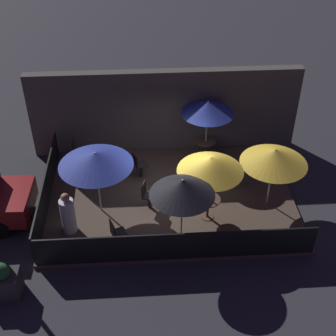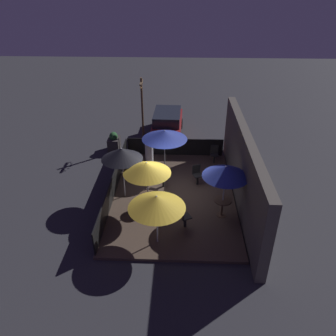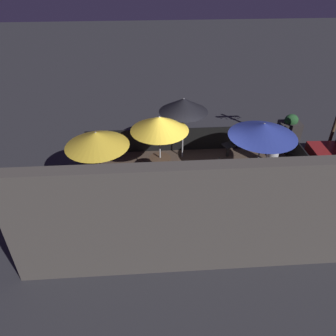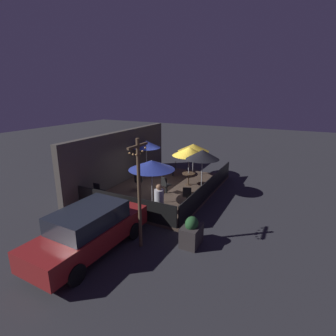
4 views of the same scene
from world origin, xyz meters
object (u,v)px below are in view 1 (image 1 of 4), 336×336
object	(u,v)px
patio_umbrella_0	(208,107)
dining_table_1	(208,203)
patio_umbrella_3	(274,156)
patio_umbrella_1	(211,164)
patio_chair_4	(139,164)
patron_0	(68,215)
patio_chair_2	(236,172)
patio_chair_1	(117,233)
patio_umbrella_4	(182,187)
patio_chair_3	(77,150)
dining_table_0	(206,145)
planter_box	(2,282)
patio_umbrella_2	(95,159)
patio_chair_0	(147,195)

from	to	relation	value
patio_umbrella_0	dining_table_1	size ratio (longest dim) A/B	3.15
patio_umbrella_3	dining_table_1	world-z (taller)	patio_umbrella_3
patio_umbrella_3	patio_umbrella_1	bearing A→B (deg)	-165.32
patio_chair_4	patron_0	world-z (taller)	patron_0
patio_umbrella_3	patron_0	distance (m)	6.27
patio_chair_2	patio_chair_1	bearing A→B (deg)	96.47
patio_umbrella_1	patio_umbrella_4	xyz separation A→B (m)	(-0.90, -1.13, 0.12)
patio_umbrella_1	dining_table_1	world-z (taller)	patio_umbrella_1
patio_umbrella_0	patio_chair_3	size ratio (longest dim) A/B	2.46
dining_table_0	patio_chair_2	bearing A→B (deg)	-62.90
patio_umbrella_1	patio_umbrella_0	bearing A→B (deg)	84.04
patio_umbrella_1	patio_chair_2	size ratio (longest dim) A/B	2.37
patio_umbrella_4	patio_chair_4	size ratio (longest dim) A/B	2.48
patio_chair_3	patron_0	size ratio (longest dim) A/B	0.68
patio_chair_4	patron_0	bearing A→B (deg)	-151.87
patio_chair_2	planter_box	size ratio (longest dim) A/B	0.86
patio_chair_1	patio_chair_4	bearing A→B (deg)	56.84
patio_umbrella_0	planter_box	distance (m)	8.25
dining_table_0	patio_chair_3	world-z (taller)	patio_chair_3
dining_table_1	patio_chair_4	bearing A→B (deg)	134.04
dining_table_0	patio_chair_2	size ratio (longest dim) A/B	0.81
patio_umbrella_1	patio_chair_4	world-z (taller)	patio_umbrella_1
patio_umbrella_4	patio_chair_2	distance (m)	3.67
patio_umbrella_2	patio_chair_0	distance (m)	2.05
patio_umbrella_2	patio_chair_4	world-z (taller)	patio_umbrella_2
patio_umbrella_0	patio_umbrella_2	world-z (taller)	patio_umbrella_0
patio_chair_0	patio_chair_2	bearing A→B (deg)	34.85
patio_umbrella_1	patio_chair_4	size ratio (longest dim) A/B	2.34
patio_umbrella_0	patio_chair_0	size ratio (longest dim) A/B	2.53
patio_chair_0	patio_chair_2	distance (m)	3.05
patio_chair_3	patio_umbrella_3	bearing A→B (deg)	-22.04
patio_umbrella_4	dining_table_0	bearing A→B (deg)	73.67
patio_umbrella_1	patio_umbrella_3	bearing A→B (deg)	14.68
patio_umbrella_2	dining_table_0	size ratio (longest dim) A/B	2.87
patio_umbrella_4	dining_table_0	world-z (taller)	patio_umbrella_4
patio_umbrella_2	patron_0	bearing A→B (deg)	-135.15
patio_umbrella_3	planter_box	size ratio (longest dim) A/B	1.85
patio_umbrella_0	patio_chair_0	distance (m)	3.62
dining_table_0	patio_chair_0	bearing A→B (deg)	-130.69
patio_umbrella_2	patron_0	size ratio (longest dim) A/B	1.57
patio_umbrella_0	patio_chair_3	world-z (taller)	patio_umbrella_0
patio_chair_0	patio_chair_1	distance (m)	1.86
planter_box	patio_chair_0	bearing A→B (deg)	38.66
patio_umbrella_0	patio_chair_4	size ratio (longest dim) A/B	2.42
patio_chair_2	patio_umbrella_0	bearing A→B (deg)	-0.00
patio_umbrella_3	patio_chair_1	size ratio (longest dim) A/B	2.17
patio_umbrella_2	planter_box	xyz separation A→B (m)	(-2.33, -3.00, -1.57)
patio_chair_0	patio_chair_4	xyz separation A→B (m)	(-0.24, 1.54, 0.03)
patio_umbrella_0	patio_chair_0	world-z (taller)	patio_umbrella_0
dining_table_1	patio_chair_2	distance (m)	1.85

